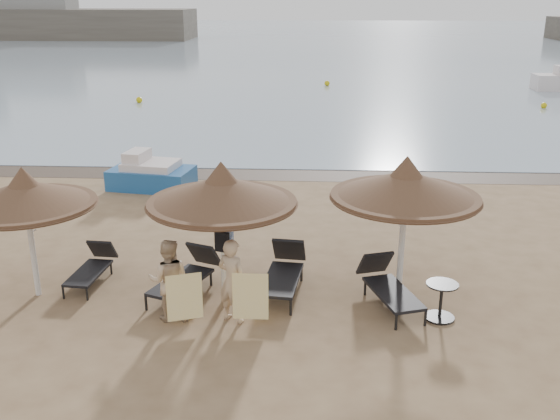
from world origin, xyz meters
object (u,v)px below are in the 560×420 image
(palapa_left, at_px, (25,194))
(person_left, at_px, (168,274))
(lounger_far_right, at_px, (388,284))
(palapa_center, at_px, (222,191))
(lounger_far_left, at_px, (93,266))
(palapa_right, at_px, (406,186))
(person_right, at_px, (232,274))
(lounger_near_left, at_px, (188,274))
(pedal_boat, at_px, (151,174))
(lounger_near_right, at_px, (284,271))
(side_table, at_px, (441,302))

(palapa_left, distance_m, person_left, 3.22)
(lounger_far_right, bearing_deg, palapa_center, 163.54)
(lounger_far_left, bearing_deg, lounger_far_right, -1.90)
(palapa_right, distance_m, lounger_far_right, 1.95)
(palapa_left, height_order, person_right, palapa_left)
(lounger_near_left, xyz_separation_m, pedal_boat, (-2.55, 7.12, 0.05))
(lounger_far_left, relative_size, person_right, 0.90)
(palapa_center, relative_size, lounger_near_left, 1.42)
(person_right, bearing_deg, pedal_boat, -38.47)
(lounger_near_left, relative_size, lounger_near_right, 0.97)
(person_right, bearing_deg, person_left, 27.03)
(pedal_boat, bearing_deg, palapa_center, -56.61)
(lounger_near_right, xyz_separation_m, person_left, (-2.04, -1.34, 0.50))
(palapa_center, bearing_deg, lounger_far_left, 165.15)
(lounger_far_left, relative_size, pedal_boat, 0.62)
(person_right, bearing_deg, palapa_left, 16.24)
(palapa_left, xyz_separation_m, lounger_near_left, (2.98, 0.31, -1.73))
(palapa_right, height_order, pedal_boat, palapa_right)
(palapa_center, bearing_deg, side_table, -7.06)
(lounger_far_right, distance_m, side_table, 1.09)
(lounger_far_right, bearing_deg, person_right, 178.60)
(palapa_center, distance_m, side_table, 4.53)
(palapa_right, xyz_separation_m, lounger_near_left, (-4.24, -0.08, -1.89))
(palapa_left, relative_size, person_left, 1.47)
(lounger_far_right, xyz_separation_m, person_right, (-2.91, -0.88, 0.55))
(palapa_left, height_order, palapa_right, palapa_right)
(palapa_center, bearing_deg, palapa_right, 7.51)
(lounger_far_left, distance_m, lounger_far_right, 6.09)
(side_table, height_order, person_left, person_left)
(lounger_far_left, relative_size, lounger_far_right, 0.83)
(pedal_boat, bearing_deg, lounger_near_left, -60.98)
(lounger_near_left, distance_m, pedal_boat, 7.57)
(lounger_far_left, height_order, side_table, lounger_far_left)
(palapa_left, relative_size, lounger_near_left, 1.33)
(person_left, bearing_deg, palapa_right, -170.01)
(palapa_center, distance_m, pedal_boat, 8.41)
(palapa_right, relative_size, lounger_near_right, 1.40)
(palapa_left, distance_m, person_right, 4.29)
(palapa_center, relative_size, lounger_far_right, 1.41)
(lounger_near_right, bearing_deg, person_right, -116.27)
(palapa_center, xyz_separation_m, lounger_far_left, (-2.89, 0.77, -1.92))
(lounger_near_left, bearing_deg, palapa_center, -3.19)
(lounger_near_right, xyz_separation_m, person_right, (-0.87, -1.36, 0.53))
(lounger_far_right, xyz_separation_m, side_table, (0.91, -0.60, -0.05))
(palapa_right, bearing_deg, palapa_left, -176.86)
(palapa_center, relative_size, lounger_near_right, 1.38)
(palapa_left, relative_size, lounger_near_right, 1.29)
(lounger_far_right, distance_m, person_right, 3.09)
(palapa_right, height_order, lounger_far_right, palapa_right)
(lounger_far_left, height_order, lounger_near_right, lounger_near_right)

